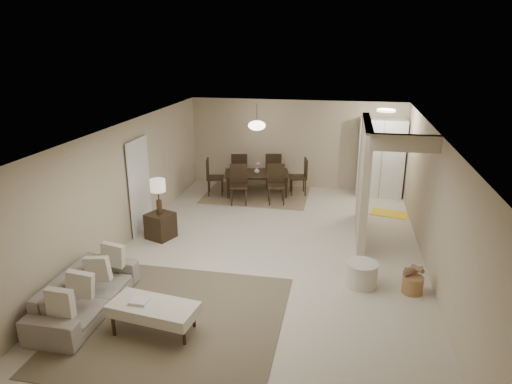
% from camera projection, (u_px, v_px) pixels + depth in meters
% --- Properties ---
extents(floor, '(9.00, 9.00, 0.00)m').
position_uv_depth(floor, '(268.00, 253.00, 9.14)').
color(floor, beige).
rests_on(floor, ground).
extents(ceiling, '(9.00, 9.00, 0.00)m').
position_uv_depth(ceiling, '(270.00, 130.00, 8.35)').
color(ceiling, white).
rests_on(ceiling, back_wall).
extents(back_wall, '(6.00, 0.00, 6.00)m').
position_uv_depth(back_wall, '(295.00, 144.00, 12.93)').
color(back_wall, '#C7B696').
rests_on(back_wall, floor).
extents(left_wall, '(0.00, 9.00, 9.00)m').
position_uv_depth(left_wall, '(124.00, 185.00, 9.30)').
color(left_wall, '#C7B696').
rests_on(left_wall, floor).
extents(right_wall, '(0.00, 9.00, 9.00)m').
position_uv_depth(right_wall, '(433.00, 204.00, 8.19)').
color(right_wall, '#C7B696').
rests_on(right_wall, floor).
extents(partition, '(0.15, 2.50, 2.50)m').
position_uv_depth(partition, '(363.00, 181.00, 9.58)').
color(partition, '#C7B696').
rests_on(partition, floor).
extents(doorway, '(0.04, 0.90, 2.04)m').
position_uv_depth(doorway, '(139.00, 187.00, 9.92)').
color(doorway, black).
rests_on(doorway, floor).
extents(pantry_cabinet, '(1.20, 0.55, 2.10)m').
position_uv_depth(pantry_cabinet, '(381.00, 158.00, 12.24)').
color(pantry_cabinet, white).
rests_on(pantry_cabinet, floor).
extents(flush_light, '(0.44, 0.44, 0.05)m').
position_uv_depth(flush_light, '(386.00, 110.00, 10.92)').
color(flush_light, white).
rests_on(flush_light, ceiling).
extents(living_rug, '(3.20, 3.20, 0.01)m').
position_uv_depth(living_rug, '(175.00, 321.00, 6.92)').
color(living_rug, brown).
rests_on(living_rug, floor).
extents(sofa, '(2.11, 0.84, 0.61)m').
position_uv_depth(sofa, '(86.00, 294.00, 7.09)').
color(sofa, gray).
rests_on(sofa, floor).
extents(ottoman_bench, '(1.34, 0.75, 0.46)m').
position_uv_depth(ottoman_bench, '(153.00, 310.00, 6.56)').
color(ottoman_bench, silver).
rests_on(ottoman_bench, living_rug).
extents(side_table, '(0.65, 0.65, 0.56)m').
position_uv_depth(side_table, '(161.00, 226.00, 9.77)').
color(side_table, black).
rests_on(side_table, floor).
extents(table_lamp, '(0.32, 0.32, 0.76)m').
position_uv_depth(table_lamp, '(158.00, 188.00, 9.51)').
color(table_lamp, '#48311F').
rests_on(table_lamp, side_table).
extents(round_pouf, '(0.55, 0.55, 0.43)m').
position_uv_depth(round_pouf, '(362.00, 274.00, 7.87)').
color(round_pouf, silver).
rests_on(round_pouf, floor).
extents(wicker_basket, '(0.46, 0.46, 0.30)m').
position_uv_depth(wicker_basket, '(413.00, 285.00, 7.67)').
color(wicker_basket, '#8E5E39').
rests_on(wicker_basket, floor).
extents(dining_rug, '(2.80, 2.10, 0.01)m').
position_uv_depth(dining_rug, '(257.00, 194.00, 12.63)').
color(dining_rug, '#8D7357').
rests_on(dining_rug, floor).
extents(dining_table, '(1.91, 1.32, 0.61)m').
position_uv_depth(dining_table, '(257.00, 184.00, 12.54)').
color(dining_table, black).
rests_on(dining_table, dining_rug).
extents(dining_chairs, '(2.76, 2.23, 1.02)m').
position_uv_depth(dining_chairs, '(257.00, 177.00, 12.48)').
color(dining_chairs, black).
rests_on(dining_chairs, dining_rug).
extents(vase, '(0.19, 0.19, 0.15)m').
position_uv_depth(vase, '(257.00, 170.00, 12.42)').
color(vase, white).
rests_on(vase, dining_table).
extents(yellow_mat, '(0.95, 0.68, 0.01)m').
position_uv_depth(yellow_mat, '(389.00, 213.00, 11.22)').
color(yellow_mat, yellow).
rests_on(yellow_mat, floor).
extents(pendant_light, '(0.46, 0.46, 0.71)m').
position_uv_depth(pendant_light, '(257.00, 125.00, 12.03)').
color(pendant_light, '#48311F').
rests_on(pendant_light, ceiling).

